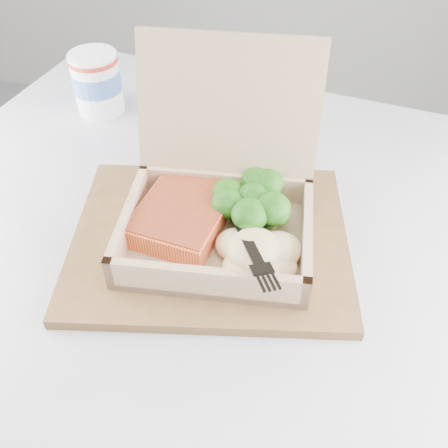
% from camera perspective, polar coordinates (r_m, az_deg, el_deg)
% --- Properties ---
extents(cafe_table, '(1.02, 1.02, 0.76)m').
position_cam_1_polar(cafe_table, '(0.77, -2.95, -13.60)').
color(cafe_table, black).
rests_on(cafe_table, floor).
extents(serving_tray, '(0.38, 0.32, 0.01)m').
position_cam_1_polar(serving_tray, '(0.62, -1.59, -1.73)').
color(serving_tray, brown).
rests_on(serving_tray, cafe_table).
extents(takeout_container, '(0.24, 0.24, 0.20)m').
position_cam_1_polar(takeout_container, '(0.59, -0.40, 3.67)').
color(takeout_container, '#A28461').
rests_on(takeout_container, serving_tray).
extents(salmon_fillet, '(0.12, 0.15, 0.03)m').
position_cam_1_polar(salmon_fillet, '(0.61, -4.63, 1.18)').
color(salmon_fillet, orange).
rests_on(salmon_fillet, takeout_container).
extents(broccoli_pile, '(0.11, 0.11, 0.04)m').
position_cam_1_polar(broccoli_pile, '(0.61, 3.24, 2.42)').
color(broccoli_pile, '#2E7C1B').
rests_on(broccoli_pile, takeout_container).
extents(mashed_potatoes, '(0.10, 0.09, 0.04)m').
position_cam_1_polar(mashed_potatoes, '(0.56, 3.47, -2.96)').
color(mashed_potatoes, '#C9B782').
rests_on(mashed_potatoes, takeout_container).
extents(plastic_fork, '(0.08, 0.15, 0.03)m').
position_cam_1_polar(plastic_fork, '(0.56, 1.99, -0.09)').
color(plastic_fork, black).
rests_on(plastic_fork, mashed_potatoes).
extents(paper_cup, '(0.08, 0.08, 0.10)m').
position_cam_1_polar(paper_cup, '(0.86, -14.33, 15.55)').
color(paper_cup, white).
rests_on(paper_cup, cafe_table).
extents(receipt, '(0.12, 0.16, 0.00)m').
position_cam_1_polar(receipt, '(0.77, 2.96, 8.32)').
color(receipt, silver).
rests_on(receipt, cafe_table).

